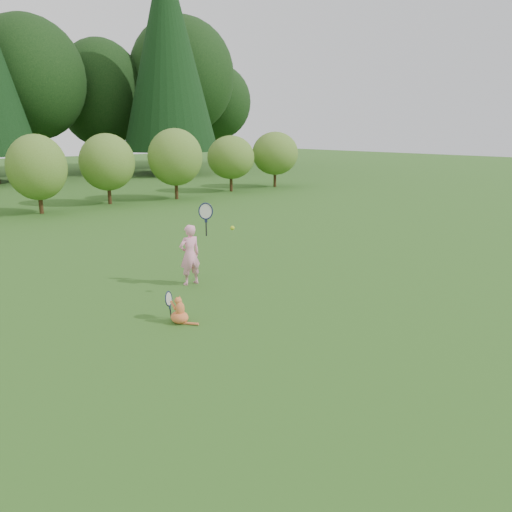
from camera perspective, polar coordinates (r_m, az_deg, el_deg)
ground at (r=8.13m, az=2.56°, el=-6.08°), size 100.00×100.00×0.00m
shrub_row at (r=19.36m, az=-24.69°, el=8.76°), size 28.00×3.00×2.80m
child at (r=9.32m, az=-7.52°, el=0.31°), size 0.63×0.39×1.71m
cat at (r=7.59m, az=-8.81°, el=-6.01°), size 0.34×0.57×0.57m
tennis_ball at (r=8.45m, az=-2.72°, el=3.23°), size 0.07×0.07×0.07m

